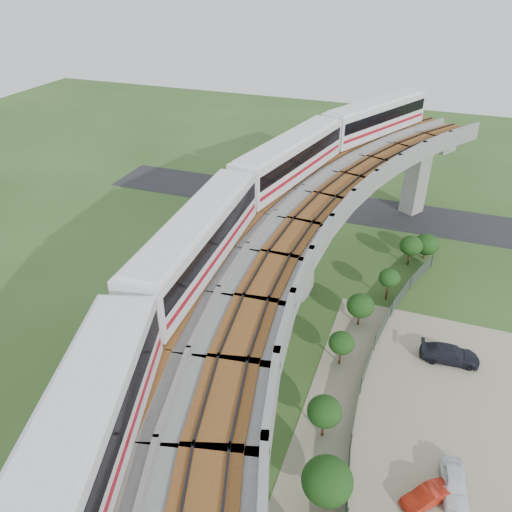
# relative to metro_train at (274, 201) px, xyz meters

# --- Properties ---
(ground) EXTENTS (160.00, 160.00, 0.00)m
(ground) POSITION_rel_metro_train_xyz_m (-0.47, -3.78, -12.31)
(ground) COLOR #304D1E
(ground) RESTS_ON ground
(dirt_lot) EXTENTS (18.00, 26.00, 0.04)m
(dirt_lot) POSITION_rel_metro_train_xyz_m (13.53, -5.78, -12.29)
(dirt_lot) COLOR gray
(dirt_lot) RESTS_ON ground
(asphalt_road) EXTENTS (60.00, 8.00, 0.03)m
(asphalt_road) POSITION_rel_metro_train_xyz_m (-0.47, 26.22, -12.29)
(asphalt_road) COLOR #232326
(asphalt_road) RESTS_ON ground
(viaduct) EXTENTS (19.58, 73.98, 11.40)m
(viaduct) POSITION_rel_metro_train_xyz_m (3.37, -3.78, -3.26)
(viaduct) COLOR #99968E
(viaduct) RESTS_ON ground
(metro_train) EXTENTS (12.42, 61.20, 3.64)m
(metro_train) POSITION_rel_metro_train_xyz_m (0.00, 0.00, 0.00)
(metro_train) COLOR white
(metro_train) RESTS_ON ground
(fence) EXTENTS (3.87, 38.73, 1.50)m
(fence) POSITION_rel_metro_train_xyz_m (9.29, -3.78, -11.56)
(fence) COLOR #2D382D
(fence) RESTS_ON ground
(tree_0) EXTENTS (2.52, 2.52, 2.73)m
(tree_0) POSITION_rel_metro_train_xyz_m (10.98, 17.10, -10.65)
(tree_0) COLOR #382314
(tree_0) RESTS_ON ground
(tree_1) EXTENTS (2.28, 2.28, 3.21)m
(tree_1) POSITION_rel_metro_train_xyz_m (9.54, 15.24, -10.07)
(tree_1) COLOR #382314
(tree_1) RESTS_ON ground
(tree_2) EXTENTS (1.91, 1.91, 3.17)m
(tree_2) POSITION_rel_metro_train_xyz_m (8.24, 8.49, -9.97)
(tree_2) COLOR #382314
(tree_2) RESTS_ON ground
(tree_3) EXTENTS (2.31, 2.31, 3.00)m
(tree_3) POSITION_rel_metro_train_xyz_m (6.49, 3.96, -10.29)
(tree_3) COLOR #382314
(tree_3) RESTS_ON ground
(tree_4) EXTENTS (1.98, 1.98, 2.94)m
(tree_4) POSITION_rel_metro_train_xyz_m (5.97, -1.25, -10.22)
(tree_4) COLOR #382314
(tree_4) RESTS_ON ground
(tree_5) EXTENTS (2.25, 2.25, 3.27)m
(tree_5) POSITION_rel_metro_train_xyz_m (6.32, -8.27, -10.01)
(tree_5) COLOR #382314
(tree_5) RESTS_ON ground
(tree_6) EXTENTS (2.88, 2.88, 3.68)m
(tree_6) POSITION_rel_metro_train_xyz_m (7.60, -13.07, -9.85)
(tree_6) COLOR #382314
(tree_6) RESTS_ON ground
(car_white) EXTENTS (1.90, 3.76, 1.23)m
(car_white) POSITION_rel_metro_train_xyz_m (14.49, -9.47, -11.65)
(car_white) COLOR white
(car_white) RESTS_ON dirt_lot
(car_red) EXTENTS (2.98, 2.98, 1.03)m
(car_red) POSITION_rel_metro_train_xyz_m (13.00, -10.78, -11.75)
(car_red) COLOR #A51F0F
(car_red) RESTS_ON dirt_lot
(car_dark) EXTENTS (4.59, 2.20, 1.29)m
(car_dark) POSITION_rel_metro_train_xyz_m (13.87, 2.00, -11.62)
(car_dark) COLOR black
(car_dark) RESTS_ON dirt_lot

